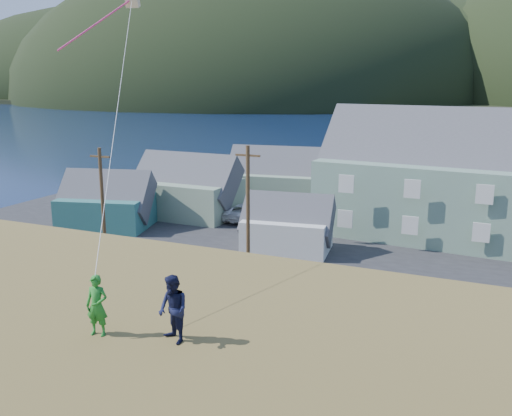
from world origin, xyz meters
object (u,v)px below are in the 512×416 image
Objects in this scene: shed_white at (287,225)px; kite_flyer_navy at (173,309)px; wharf at (363,180)px; kite_flyer_green at (97,306)px; shed_teal at (106,202)px; shed_palegreen_far at (281,179)px; shed_palegreen_near at (186,188)px.

kite_flyer_navy reaches higher than shed_white.
kite_flyer_navy reaches higher than wharf.
shed_teal is at bearing 117.71° from kite_flyer_green.
wharf is at bearing 84.95° from shed_white.
shed_teal is 5.70× the size of kite_flyer_navy.
shed_teal is at bearing 171.75° from shed_white.
wharf is 2.24× the size of shed_palegreen_far.
shed_palegreen_far reaches higher than shed_teal.
shed_palegreen_near is (4.17, 6.49, 0.40)m from shed_teal.
kite_flyer_navy reaches higher than shed_palegreen_far.
shed_white reaches higher than wharf.
kite_flyer_navy is at bearing -81.01° from wharf.
shed_palegreen_far is 46.01m from kite_flyer_green.
shed_palegreen_far is at bearing 39.62° from shed_teal.
shed_teal is 18.12m from shed_palegreen_far.
kite_flyer_green is 0.93× the size of kite_flyer_navy.
wharf is 60.60m from kite_flyer_green.
shed_white is 5.04× the size of kite_flyer_green.
shed_palegreen_far is at bearing 136.87° from kite_flyer_navy.
kite_flyer_navy is (9.38, -59.26, 7.53)m from wharf.
kite_flyer_green is (7.58, -59.66, 7.48)m from wharf.
shed_palegreen_far is 8.00× the size of kite_flyer_green.
kite_flyer_green reaches higher than wharf.
wharf is at bearing 127.81° from kite_flyer_navy.
kite_flyer_green is at bearing -138.65° from kite_flyer_navy.
shed_teal is at bearing -134.35° from shed_palegreen_far.
kite_flyer_navy is (14.21, -43.60, 5.19)m from shed_palegreen_far.
shed_white is (1.38, -30.45, 1.64)m from wharf.
shed_teal is 0.89× the size of shed_palegreen_near.
shed_palegreen_near is 10.42m from shed_palegreen_far.
wharf is 34.08m from shed_teal.
kite_flyer_navy reaches higher than shed_palegreen_near.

